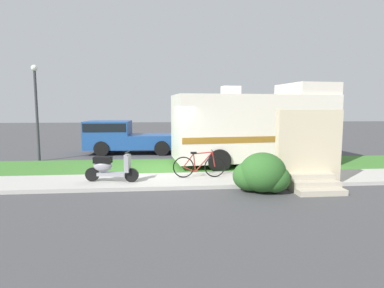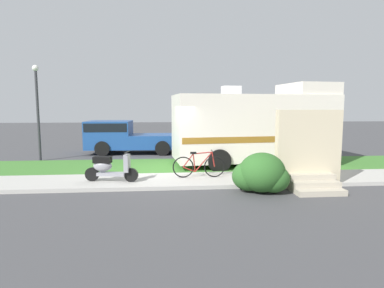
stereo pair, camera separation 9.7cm
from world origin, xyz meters
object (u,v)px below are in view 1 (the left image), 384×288
object	(u,v)px
motorhome_rv	(255,126)
bottle_green	(297,172)
scooter	(110,167)
pickup_truck_near	(124,136)
street_lamp_post	(36,104)
bicycle	(199,166)

from	to	relation	value
motorhome_rv	bottle_green	bearing A→B (deg)	-75.28
scooter	pickup_truck_near	distance (m)	7.13
bottle_green	street_lamp_post	xyz separation A→B (m)	(-10.30, 4.61, 2.41)
pickup_truck_near	street_lamp_post	xyz separation A→B (m)	(-3.63, -2.15, 1.70)
motorhome_rv	bicycle	bearing A→B (deg)	-134.92
bicycle	street_lamp_post	bearing A→B (deg)	146.02
motorhome_rv	bicycle	xyz separation A→B (m)	(-2.72, -2.73, -1.14)
motorhome_rv	bottle_green	xyz separation A→B (m)	(0.71, -2.70, -1.44)
motorhome_rv	bicycle	size ratio (longest dim) A/B	3.87
pickup_truck_near	street_lamp_post	world-z (taller)	street_lamp_post
bicycle	motorhome_rv	bearing A→B (deg)	45.08
scooter	bottle_green	size ratio (longest dim) A/B	7.14
street_lamp_post	motorhome_rv	bearing A→B (deg)	-11.23
motorhome_rv	bottle_green	distance (m)	3.14
scooter	bottle_green	xyz separation A→B (m)	(6.33, 0.36, -0.35)
scooter	street_lamp_post	bearing A→B (deg)	128.62
motorhome_rv	scooter	xyz separation A→B (m)	(-5.62, -3.06, -1.08)
motorhome_rv	street_lamp_post	xyz separation A→B (m)	(-9.59, 1.91, 0.97)
scooter	bottle_green	distance (m)	6.35
bicycle	pickup_truck_near	size ratio (longest dim) A/B	0.35
bicycle	scooter	bearing A→B (deg)	-173.45
bottle_green	scooter	bearing A→B (deg)	-176.77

